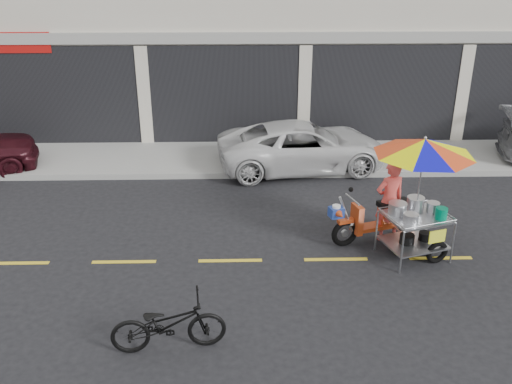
{
  "coord_description": "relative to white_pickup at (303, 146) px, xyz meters",
  "views": [
    {
      "loc": [
        -1.73,
        -9.3,
        5.58
      ],
      "look_at": [
        -1.5,
        0.6,
        1.15
      ],
      "focal_mm": 40.0,
      "sensor_mm": 36.0,
      "label": 1
    }
  ],
  "objects": [
    {
      "name": "sidewalk",
      "position": [
        0.17,
        0.82,
        -0.54
      ],
      "size": [
        45.0,
        3.0,
        0.15
      ],
      "primitive_type": "cube",
      "color": "gray",
      "rests_on": "ground"
    },
    {
      "name": "food_vendor_rig",
      "position": [
        1.52,
        -4.28,
        0.88
      ],
      "size": [
        2.75,
        2.29,
        2.38
      ],
      "rotation": [
        0.0,
        0.0,
        0.31
      ],
      "color": "black",
      "rests_on": "ground"
    },
    {
      "name": "centerline",
      "position": [
        0.17,
        -4.68,
        -0.61
      ],
      "size": [
        42.0,
        0.1,
        0.01
      ],
      "primitive_type": "cube",
      "color": "gold",
      "rests_on": "ground"
    },
    {
      "name": "white_pickup",
      "position": [
        0.0,
        0.0,
        0.0
      ],
      "size": [
        4.66,
        2.61,
        1.23
      ],
      "primitive_type": "imported",
      "rotation": [
        0.0,
        0.0,
        1.7
      ],
      "color": "silver",
      "rests_on": "ground"
    },
    {
      "name": "ground",
      "position": [
        0.17,
        -4.68,
        -0.62
      ],
      "size": [
        90.0,
        90.0,
        0.0
      ],
      "primitive_type": "plane",
      "color": "black"
    },
    {
      "name": "near_bicycle",
      "position": [
        -2.67,
        -7.17,
        -0.17
      ],
      "size": [
        1.74,
        0.8,
        0.88
      ],
      "primitive_type": "imported",
      "rotation": [
        0.0,
        0.0,
        1.7
      ],
      "color": "black",
      "rests_on": "ground"
    }
  ]
}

